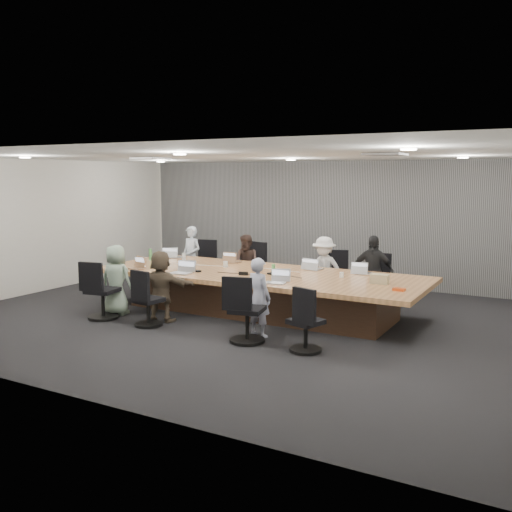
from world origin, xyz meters
The scene contains 40 objects.
floor centered at (0.00, 0.00, 0.00)m, with size 10.00×8.00×0.00m, color black.
ceiling centered at (0.00, 0.00, 2.80)m, with size 10.00×8.00×0.00m, color white.
wall_back centered at (0.00, 4.00, 1.40)m, with size 10.00×2.80×0.00m, color beige.
wall_front centered at (0.00, -4.00, 1.40)m, with size 10.00×2.80×0.00m, color beige.
wall_left centered at (-5.00, 0.00, 1.40)m, with size 8.00×2.80×0.00m, color beige.
curtain centered at (0.00, 3.92, 1.40)m, with size 9.80×0.04×2.80m, color slate.
conference_table centered at (0.00, 0.50, 0.40)m, with size 6.00×2.20×0.74m.
chair_0 centered at (-2.45, 2.20, 0.41)m, with size 0.55×0.55×0.82m, color black, non-canonical shape.
chair_1 centered at (-1.01, 2.20, 0.43)m, with size 0.58×0.58×0.86m, color black, non-canonical shape.
chair_2 centered at (0.71, 2.20, 0.38)m, with size 0.51×0.51×0.76m, color black, non-canonical shape.
chair_3 centered at (1.67, 2.20, 0.38)m, with size 0.51×0.51×0.75m, color black, non-canonical shape.
chair_4 centered at (-2.15, -1.20, 0.41)m, with size 0.56×0.56×0.83m, color black, non-canonical shape.
chair_5 centered at (-1.15, -1.20, 0.36)m, with size 0.49×0.49×0.73m, color black, non-canonical shape.
chair_6 centered at (0.74, -1.20, 0.42)m, with size 0.56×0.56×0.83m, color black, non-canonical shape.
chair_7 centered at (1.69, -1.20, 0.36)m, with size 0.49×0.49×0.72m, color black, non-canonical shape.
person_0 centered at (-2.45, 1.85, 0.68)m, with size 0.50×0.33×1.36m, color silver.
laptop_0 centered at (-2.45, 1.30, 0.75)m, with size 0.36×0.25×0.02m, color #B2B2B7.
person_1 centered at (-1.01, 1.85, 0.62)m, with size 0.61×0.47×1.25m, color #392A24.
laptop_1 centered at (-1.01, 1.30, 0.75)m, with size 0.30×0.21×0.02m, color #8C6647.
person_2 centered at (0.71, 1.85, 0.65)m, with size 0.84×0.48×1.29m, color silver.
laptop_2 centered at (0.71, 1.30, 0.75)m, with size 0.35×0.24×0.02m, color #B2B2B7.
person_3 centered at (1.67, 1.85, 0.69)m, with size 0.80×0.33×1.37m, color black.
laptop_3 centered at (1.67, 1.30, 0.75)m, with size 0.30×0.21×0.02m, color #B2B2B7.
person_4 centered at (-2.15, -0.85, 0.63)m, with size 0.61×0.40×1.25m, color #8DA992.
laptop_4 centered at (-2.15, -0.30, 0.75)m, with size 0.29×0.20×0.02m, color #8C6647.
person_5 centered at (-1.15, -0.85, 0.61)m, with size 1.13×0.36×1.22m, color brown.
laptop_5 centered at (-1.15, -0.30, 0.75)m, with size 0.36×0.25×0.02m, color #B2B2B7.
person_6 centered at (0.74, -0.85, 0.62)m, with size 0.45×0.30×1.23m, color #9498AF.
laptop_6 centered at (0.74, -0.30, 0.75)m, with size 0.32×0.22×0.02m, color #B2B2B7.
bottle_green_left centered at (-2.65, 0.70, 0.86)m, with size 0.07×0.07×0.23m, color #4C9C4F.
bottle_green_right centered at (0.46, 0.18, 0.85)m, with size 0.06×0.06×0.23m, color #4C9C4F.
bottle_clear centered at (-1.68, 0.52, 0.86)m, with size 0.07×0.07×0.24m, color silver.
cup_white_far centered at (-0.84, 0.71, 0.79)m, with size 0.09×0.09×0.11m, color white.
cup_white_near centered at (1.49, 0.74, 0.79)m, with size 0.07×0.07×0.09m, color white.
mug_brown centered at (-2.65, 0.31, 0.79)m, with size 0.08×0.08×0.10m, color brown.
mic_left centered at (-1.01, 0.01, 0.75)m, with size 0.14×0.09×0.03m, color black.
mic_right centered at (0.30, 0.41, 0.75)m, with size 0.14×0.09×0.03m, color black.
stapler centered at (-0.09, 0.11, 0.77)m, with size 0.17×0.04×0.06m, color black.
canvas_bag centered at (2.22, 0.52, 0.82)m, with size 0.28×0.17×0.15m, color tan.
snack_packet centered at (2.65, 0.10, 0.76)m, with size 0.18×0.12×0.04m, color #CD4212.
Camera 1 is at (4.87, -8.36, 2.48)m, focal length 40.00 mm.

